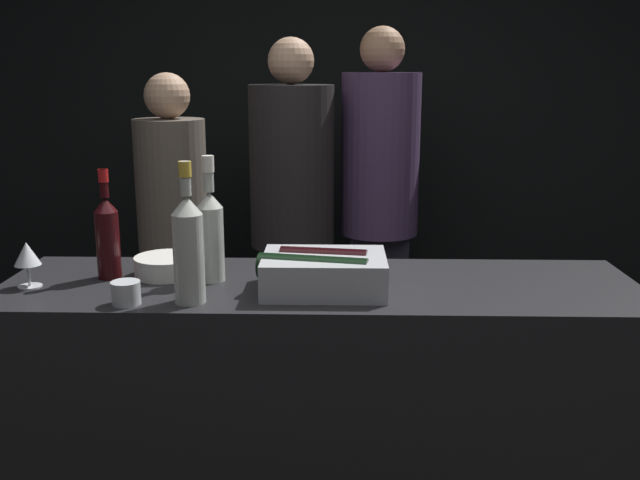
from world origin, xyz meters
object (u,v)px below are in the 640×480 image
(white_wine_bottle, at_px, (210,231))
(person_grey_polo, at_px, (292,210))
(ice_bin_with_bottles, at_px, (323,271))
(rose_wine_bottle, at_px, (188,246))
(candle_votive, at_px, (126,293))
(person_blond_tee, at_px, (173,226))
(red_wine_bottle_tall, at_px, (107,234))
(person_in_hoodie, at_px, (379,199))
(bowl_white, at_px, (167,265))
(wine_glass, at_px, (27,255))

(white_wine_bottle, distance_m, person_grey_polo, 1.34)
(ice_bin_with_bottles, xyz_separation_m, rose_wine_bottle, (-0.35, -0.11, 0.10))
(candle_votive, relative_size, person_blond_tee, 0.05)
(white_wine_bottle, xyz_separation_m, person_blond_tee, (-0.42, 1.33, -0.28))
(person_grey_polo, bearing_deg, rose_wine_bottle, -160.44)
(red_wine_bottle_tall, relative_size, person_grey_polo, 0.18)
(ice_bin_with_bottles, bearing_deg, person_in_hoodie, 81.01)
(person_blond_tee, bearing_deg, person_in_hoodie, -120.44)
(candle_votive, xyz_separation_m, white_wine_bottle, (0.19, 0.22, 0.12))
(ice_bin_with_bottles, bearing_deg, person_grey_polo, 97.05)
(bowl_white, distance_m, person_blond_tee, 1.32)
(bowl_white, height_order, red_wine_bottle_tall, red_wine_bottle_tall)
(wine_glass, height_order, person_grey_polo, person_grey_polo)
(rose_wine_bottle, xyz_separation_m, person_blond_tee, (-0.40, 1.53, -0.28))
(ice_bin_with_bottles, height_order, rose_wine_bottle, rose_wine_bottle)
(candle_votive, relative_size, rose_wine_bottle, 0.20)
(bowl_white, distance_m, rose_wine_bottle, 0.30)
(ice_bin_with_bottles, xyz_separation_m, white_wine_bottle, (-0.32, 0.09, 0.09))
(person_blond_tee, bearing_deg, rose_wine_bottle, 157.55)
(bowl_white, xyz_separation_m, candle_votive, (-0.04, -0.27, 0.00))
(red_wine_bottle_tall, bearing_deg, rose_wine_bottle, -37.92)
(rose_wine_bottle, distance_m, person_blond_tee, 1.60)
(person_in_hoodie, bearing_deg, white_wine_bottle, 58.16)
(red_wine_bottle_tall, distance_m, rose_wine_bottle, 0.36)
(candle_votive, distance_m, white_wine_bottle, 0.31)
(person_in_hoodie, bearing_deg, rose_wine_bottle, 59.85)
(wine_glass, relative_size, person_blond_tee, 0.08)
(ice_bin_with_bottles, xyz_separation_m, wine_glass, (-0.83, 0.01, 0.04))
(bowl_white, relative_size, red_wine_bottle_tall, 0.60)
(wine_glass, distance_m, person_blond_tee, 1.42)
(wine_glass, xyz_separation_m, person_in_hoodie, (1.07, 1.52, -0.11))
(person_in_hoodie, bearing_deg, ice_bin_with_bottles, 70.56)
(white_wine_bottle, relative_size, person_in_hoodie, 0.20)
(person_in_hoodie, bearing_deg, red_wine_bottle_tall, 48.06)
(candle_votive, height_order, person_blond_tee, person_blond_tee)
(candle_votive, relative_size, white_wine_bottle, 0.21)
(wine_glass, distance_m, red_wine_bottle_tall, 0.22)
(white_wine_bottle, relative_size, person_grey_polo, 0.20)
(white_wine_bottle, bearing_deg, person_in_hoodie, 68.61)
(ice_bin_with_bottles, distance_m, white_wine_bottle, 0.35)
(red_wine_bottle_tall, relative_size, rose_wine_bottle, 0.86)
(ice_bin_with_bottles, height_order, bowl_white, ice_bin_with_bottles)
(wine_glass, height_order, candle_votive, wine_glass)
(bowl_white, bearing_deg, white_wine_bottle, -19.54)
(wine_glass, xyz_separation_m, red_wine_bottle_tall, (0.20, 0.10, 0.04))
(wine_glass, distance_m, person_in_hoodie, 1.86)
(bowl_white, height_order, person_in_hoodie, person_in_hoodie)
(wine_glass, bearing_deg, person_in_hoodie, 54.91)
(white_wine_bottle, bearing_deg, red_wine_bottle_tall, 175.92)
(ice_bin_with_bottles, distance_m, red_wine_bottle_tall, 0.64)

